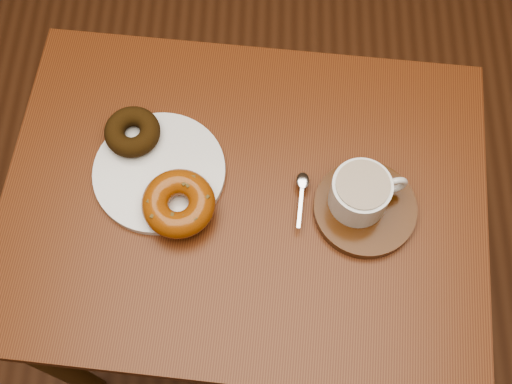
{
  "coord_description": "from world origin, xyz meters",
  "views": [
    {
      "loc": [
        0.11,
        -0.13,
        1.74
      ],
      "look_at": [
        0.1,
        0.29,
        0.78
      ],
      "focal_mm": 45.0,
      "sensor_mm": 36.0,
      "label": 1
    }
  ],
  "objects_px": {
    "donut_plate": "(159,172)",
    "coffee_cup": "(361,193)",
    "cafe_table": "(245,222)",
    "saucer": "(365,209)"
  },
  "relations": [
    {
      "from": "donut_plate",
      "to": "coffee_cup",
      "type": "distance_m",
      "value": 0.34
    },
    {
      "from": "coffee_cup",
      "to": "cafe_table",
      "type": "bearing_deg",
      "value": 162.47
    },
    {
      "from": "cafe_table",
      "to": "donut_plate",
      "type": "distance_m",
      "value": 0.2
    },
    {
      "from": "donut_plate",
      "to": "cafe_table",
      "type": "bearing_deg",
      "value": -14.79
    },
    {
      "from": "donut_plate",
      "to": "coffee_cup",
      "type": "relative_size",
      "value": 1.78
    },
    {
      "from": "cafe_table",
      "to": "coffee_cup",
      "type": "relative_size",
      "value": 6.83
    },
    {
      "from": "cafe_table",
      "to": "donut_plate",
      "type": "relative_size",
      "value": 3.82
    },
    {
      "from": "saucer",
      "to": "coffee_cup",
      "type": "bearing_deg",
      "value": 139.69
    },
    {
      "from": "cafe_table",
      "to": "coffee_cup",
      "type": "distance_m",
      "value": 0.25
    },
    {
      "from": "cafe_table",
      "to": "donut_plate",
      "type": "bearing_deg",
      "value": 169.72
    }
  ]
}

